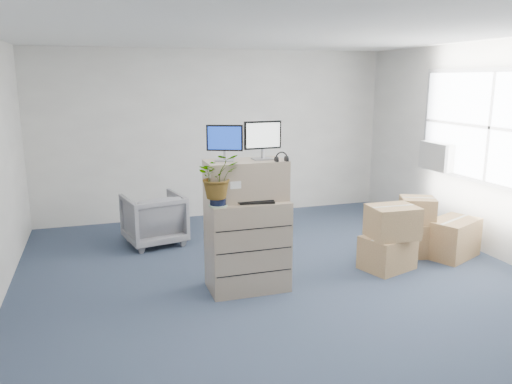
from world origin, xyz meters
The scene contains 18 objects.
ground centered at (0.00, 0.00, 0.00)m, with size 7.00×7.00×0.00m, color #2A364C.
wall_back centered at (0.00, 3.51, 1.40)m, with size 6.00×0.02×2.80m, color #BBB7B1.
window centered at (2.96, 0.50, 1.70)m, with size 0.07×2.72×1.52m.
ac_unit centered at (2.87, 1.40, 1.20)m, with size 0.24×0.60×0.40m, color white.
filing_cabinet_lower centered at (-0.41, 0.33, 0.51)m, with size 0.87×0.53×1.02m, color tan.
filing_cabinet_upper centered at (-0.41, 0.37, 1.24)m, with size 0.87×0.44×0.44m, color tan.
monitor_left centered at (-0.63, 0.41, 1.67)m, with size 0.37×0.21×0.39m.
monitor_right centered at (-0.22, 0.37, 1.69)m, with size 0.42×0.17×0.42m.
headphones centered at (-0.07, 0.19, 1.49)m, with size 0.14×0.14×0.02m, color black.
keyboard centered at (-0.37, 0.22, 1.03)m, with size 0.45×0.19×0.02m, color black.
mouse centered at (-0.08, 0.20, 1.03)m, with size 0.08×0.05×0.03m, color silver.
water_bottle centered at (-0.38, 0.38, 1.14)m, with size 0.07×0.07×0.25m, color gray.
phone_dock centered at (-0.49, 0.33, 1.06)m, with size 0.06×0.05×0.12m.
external_drive centered at (-0.09, 0.46, 1.05)m, with size 0.20×0.15×0.06m, color black.
tissue_box centered at (-0.03, 0.42, 1.12)m, with size 0.22×0.11×0.08m, color #44A3E7.
potted_plant centered at (-0.77, 0.19, 1.28)m, with size 0.45×0.50×0.45m.
office_chair centered at (-1.23, 2.23, 0.40)m, with size 0.78×0.73×0.80m, color slate.
cardboard_boxes centered at (1.95, 0.51, 0.33)m, with size 1.84×0.99×0.81m.
Camera 1 is at (-1.93, -4.74, 2.32)m, focal length 35.00 mm.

